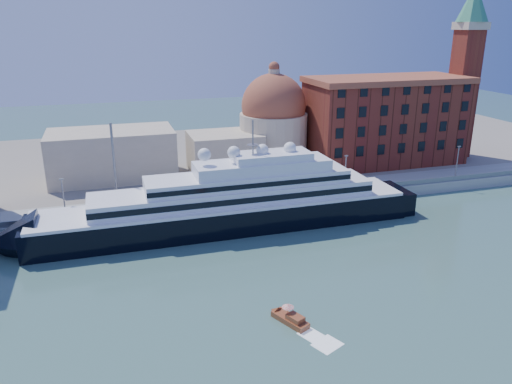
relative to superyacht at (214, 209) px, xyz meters
name	(u,v)px	position (x,y,z in m)	size (l,w,h in m)	color
ground	(260,283)	(2.24, -23.00, -4.32)	(400.00, 400.00, 0.00)	#335854
quay	(213,204)	(2.24, 11.00, -3.07)	(180.00, 10.00, 2.50)	gray
land	(183,159)	(2.24, 52.00, -3.32)	(260.00, 72.00, 2.00)	slate
quay_fence	(218,203)	(2.24, 6.50, -1.22)	(180.00, 0.10, 1.20)	slate
superyacht	(214,209)	(0.00, 0.00, 0.00)	(83.81, 11.62, 25.05)	black
water_taxi	(291,319)	(2.94, -34.76, -3.67)	(4.13, 5.98, 2.71)	maroon
warehouse	(385,120)	(54.24, 29.00, 9.47)	(43.00, 19.00, 23.25)	maroon
campanile	(466,61)	(78.24, 29.00, 24.43)	(8.40, 8.40, 47.00)	maroon
church	(217,136)	(8.62, 34.72, 6.59)	(66.00, 18.00, 25.50)	beige
lamp_posts	(153,174)	(-10.43, 9.27, 5.52)	(120.80, 2.40, 18.00)	slate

